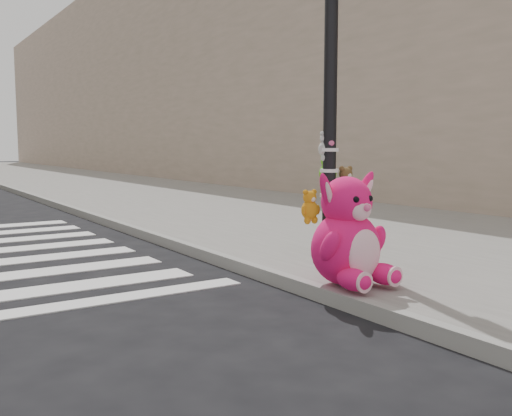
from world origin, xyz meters
TOP-DOWN VIEW (x-y plane):
  - ground at (0.00, 0.00)m, footprint 120.00×120.00m
  - sidewalk_near at (5.00, 10.00)m, footprint 7.00×80.00m
  - curb_edge at (1.55, 10.00)m, footprint 0.12×80.00m
  - bld_near at (10.50, 20.00)m, footprint 5.00×60.00m
  - signal_pole at (2.61, 1.82)m, footprint 0.71×0.49m
  - pink_bunny at (1.80, 0.57)m, footprint 0.79×0.84m
  - red_teddy at (1.80, 0.50)m, footprint 0.15×0.14m

SIDE VIEW (x-z plane):
  - ground at x=0.00m, z-range 0.00..0.00m
  - sidewalk_near at x=5.00m, z-range 0.00..0.14m
  - curb_edge at x=1.55m, z-range -0.01..0.15m
  - red_teddy at x=1.80m, z-range 0.14..0.32m
  - pink_bunny at x=1.80m, z-range 0.04..1.16m
  - signal_pole at x=2.61m, z-range -0.26..3.74m
  - bld_near at x=10.50m, z-range 0.00..10.00m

